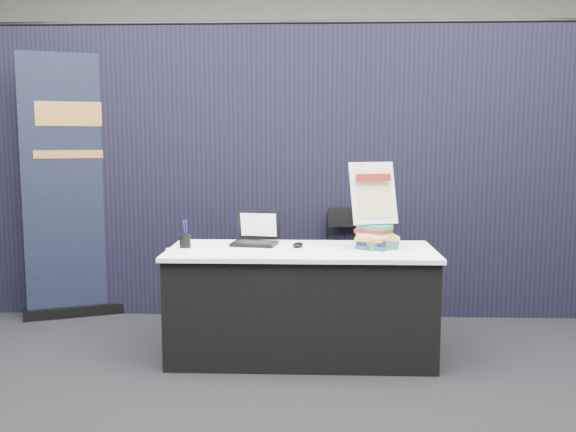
# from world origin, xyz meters

# --- Properties ---
(floor) EXTENTS (8.00, 8.00, 0.00)m
(floor) POSITION_xyz_m (0.00, 0.00, 0.00)
(floor) COLOR black
(floor) RESTS_ON ground
(wall_back) EXTENTS (8.00, 0.02, 3.50)m
(wall_back) POSITION_xyz_m (0.00, 4.00, 1.75)
(wall_back) COLOR #A7A59D
(wall_back) RESTS_ON floor
(drape_partition) EXTENTS (6.00, 0.08, 2.40)m
(drape_partition) POSITION_xyz_m (0.00, 1.60, 1.20)
(drape_partition) COLOR black
(drape_partition) RESTS_ON floor
(display_table) EXTENTS (1.80, 0.75, 0.75)m
(display_table) POSITION_xyz_m (0.00, 0.55, 0.38)
(display_table) COLOR black
(display_table) RESTS_ON floor
(laptop) EXTENTS (0.33, 0.29, 0.23)m
(laptop) POSITION_xyz_m (-0.33, 0.72, 0.81)
(laptop) COLOR black
(laptop) RESTS_ON display_table
(mouse) EXTENTS (0.10, 0.13, 0.03)m
(mouse) POSITION_xyz_m (-0.02, 0.61, 0.77)
(mouse) COLOR black
(mouse) RESTS_ON display_table
(brochure_left) EXTENTS (0.29, 0.23, 0.00)m
(brochure_left) POSITION_xyz_m (-0.77, 0.47, 0.75)
(brochure_left) COLOR silver
(brochure_left) RESTS_ON display_table
(brochure_mid) EXTENTS (0.36, 0.34, 0.00)m
(brochure_mid) POSITION_xyz_m (-0.73, 0.49, 0.75)
(brochure_mid) COLOR white
(brochure_mid) RESTS_ON display_table
(brochure_right) EXTENTS (0.30, 0.22, 0.00)m
(brochure_right) POSITION_xyz_m (-0.40, 0.31, 0.75)
(brochure_right) COLOR silver
(brochure_right) RESTS_ON display_table
(pen_cup) EXTENTS (0.10, 0.10, 0.10)m
(pen_cup) POSITION_xyz_m (-0.79, 0.55, 0.80)
(pen_cup) COLOR black
(pen_cup) RESTS_ON display_table
(book_stack_tall) EXTENTS (0.25, 0.23, 0.16)m
(book_stack_tall) POSITION_xyz_m (0.48, 0.57, 0.83)
(book_stack_tall) COLOR #164856
(book_stack_tall) RESTS_ON display_table
(book_stack_short) EXTENTS (0.24, 0.21, 0.09)m
(book_stack_short) POSITION_xyz_m (0.53, 0.59, 0.79)
(book_stack_short) COLOR #1F7446
(book_stack_short) RESTS_ON display_table
(info_sign) EXTENTS (0.34, 0.21, 0.43)m
(info_sign) POSITION_xyz_m (0.48, 0.60, 1.12)
(info_sign) COLOR black
(info_sign) RESTS_ON book_stack_tall
(pullup_banner) EXTENTS (0.89, 0.44, 2.18)m
(pullup_banner) POSITION_xyz_m (-1.87, 1.50, 0.97)
(pullup_banner) COLOR black
(pullup_banner) RESTS_ON floor
(stacking_chair) EXTENTS (0.45, 0.45, 0.93)m
(stacking_chair) POSITION_xyz_m (0.40, 1.33, 0.52)
(stacking_chair) COLOR black
(stacking_chair) RESTS_ON floor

